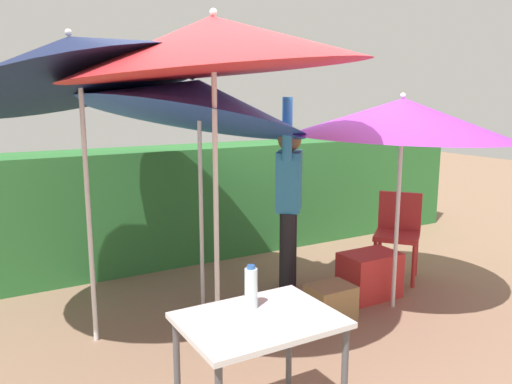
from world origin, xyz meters
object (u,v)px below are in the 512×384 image
crate_cardboard (331,303)px  folding_table (259,335)px  umbrella_rainbow (75,62)px  umbrella_orange (196,100)px  person_vendor (289,198)px  umbrella_navy (402,118)px  umbrella_yellow (214,44)px  chair_plastic (398,230)px  bottle_water (251,288)px  cooler_box (369,275)px

crate_cardboard → folding_table: bearing=-140.6°
umbrella_rainbow → umbrella_orange: 1.09m
person_vendor → umbrella_navy: bearing=-50.8°
umbrella_navy → umbrella_orange: bearing=148.9°
umbrella_yellow → umbrella_navy: umbrella_yellow is taller
umbrella_orange → folding_table: 2.35m
chair_plastic → bottle_water: size_ratio=3.71×
umbrella_rainbow → umbrella_navy: size_ratio=1.38×
umbrella_orange → umbrella_yellow: bearing=-106.0°
umbrella_yellow → chair_plastic: (2.37, 0.60, -1.71)m
umbrella_orange → person_vendor: umbrella_orange is taller
crate_cardboard → umbrella_rainbow: bearing=162.1°
umbrella_yellow → folding_table: (-0.24, -1.02, -1.55)m
folding_table → crate_cardboard: bearing=39.4°
umbrella_yellow → cooler_box: 2.68m
umbrella_navy → cooler_box: bearing=97.4°
umbrella_rainbow → crate_cardboard: (1.86, -0.60, -1.97)m
chair_plastic → folding_table: bearing=-148.3°
cooler_box → crate_cardboard: 0.68m
crate_cardboard → umbrella_yellow: bearing=-175.4°
umbrella_rainbow → chair_plastic: size_ratio=2.98×
umbrella_yellow → umbrella_navy: size_ratio=1.31×
umbrella_rainbow → chair_plastic: bearing=-1.7°
umbrella_orange → crate_cardboard: 2.08m
umbrella_navy → person_vendor: (-0.63, 0.78, -0.77)m
umbrella_orange → cooler_box: size_ratio=4.23×
umbrella_yellow → chair_plastic: bearing=14.1°
umbrella_navy → bottle_water: (-2.00, -0.93, -0.82)m
umbrella_orange → person_vendor: (0.88, -0.14, -0.92)m
umbrella_rainbow → umbrella_yellow: (0.75, -0.69, 0.10)m
umbrella_navy → person_vendor: umbrella_navy is taller
umbrella_navy → crate_cardboard: size_ratio=5.06×
chair_plastic → crate_cardboard: (-1.27, -0.51, -0.36)m
person_vendor → crate_cardboard: bearing=-93.4°
umbrella_rainbow → umbrella_yellow: bearing=-42.4°
folding_table → cooler_box: bearing=33.9°
person_vendor → crate_cardboard: (-0.04, -0.73, -0.78)m
umbrella_navy → cooler_box: (-0.04, 0.28, -1.49)m
cooler_box → folding_table: size_ratio=0.68×
umbrella_orange → umbrella_rainbow: bearing=-165.7°
umbrella_navy → crate_cardboard: (-0.68, 0.05, -1.55)m
umbrella_rainbow → umbrella_orange: bearing=14.3°
cooler_box → folding_table: (-1.99, -1.33, 0.46)m
cooler_box → folding_table: 2.44m
cooler_box → crate_cardboard: bearing=-160.4°
umbrella_navy → folding_table: umbrella_navy is taller
umbrella_yellow → cooler_box: size_ratio=4.62×
cooler_box → folding_table: folding_table is taller
folding_table → bottle_water: size_ratio=3.33×
umbrella_rainbow → chair_plastic: (3.13, -0.09, -1.61)m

